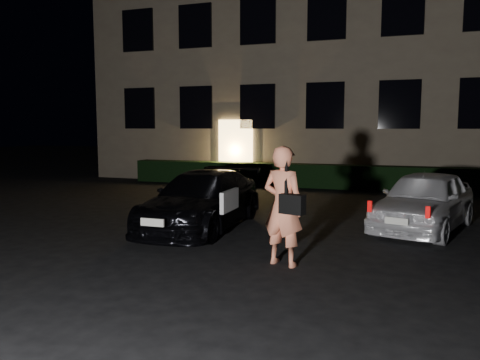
% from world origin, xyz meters
% --- Properties ---
extents(ground, '(80.00, 80.00, 0.00)m').
position_xyz_m(ground, '(0.00, 0.00, 0.00)').
color(ground, black).
rests_on(ground, ground).
extents(building, '(20.00, 8.11, 12.00)m').
position_xyz_m(building, '(-0.00, 14.99, 6.00)').
color(building, '#706050').
rests_on(building, ground).
extents(hedge, '(15.00, 0.70, 0.85)m').
position_xyz_m(hedge, '(0.00, 10.50, 0.42)').
color(hedge, black).
rests_on(hedge, ground).
extents(sedan, '(1.84, 4.34, 1.23)m').
position_xyz_m(sedan, '(-1.40, 2.76, 0.62)').
color(sedan, black).
rests_on(sedan, ground).
extents(hatch, '(2.57, 4.03, 1.28)m').
position_xyz_m(hatch, '(3.21, 4.10, 0.64)').
color(hatch, silver).
rests_on(hatch, ground).
extents(man, '(0.80, 0.65, 1.91)m').
position_xyz_m(man, '(0.96, 0.56, 0.96)').
color(man, '#FA8A63').
rests_on(man, ground).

